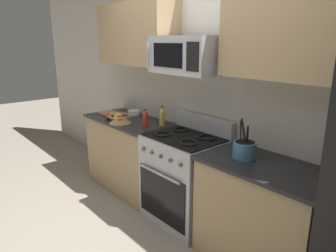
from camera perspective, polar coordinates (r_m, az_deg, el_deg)
The scene contains 16 objects.
ground_plane at distance 3.13m, azimuth -6.81°, elevation -20.86°, with size 16.00×16.00×0.00m, color gray.
wall_back at distance 3.26m, azimuth 7.94°, elevation 5.68°, with size 8.00×0.10×2.60m, color beige.
counter_left at distance 3.98m, azimuth -7.05°, elevation -5.08°, with size 1.22×0.60×0.91m.
range_oven at distance 3.25m, azimuth 3.00°, elevation -9.52°, with size 0.76×0.65×1.09m.
counter_right at distance 2.75m, azimuth 16.71°, elevation -15.58°, with size 1.04×0.60×0.91m.
microwave at distance 2.97m, azimuth 3.72°, elevation 12.88°, with size 0.71×0.44×0.35m.
upper_cabinets_left at distance 3.82m, azimuth -5.87°, elevation 16.36°, with size 1.21×0.34×0.70m.
upper_cabinets_right at distance 2.51m, azimuth 21.44°, elevation 15.90°, with size 1.03×0.34×0.70m.
utensil_crock at distance 2.63m, azimuth 13.85°, elevation -4.10°, with size 0.19×0.19×0.34m.
fruit_basket at distance 3.67m, azimuth -8.85°, elevation 1.40°, with size 0.27×0.27×0.11m.
apple_loose at distance 3.85m, azimuth -10.83°, elevation 1.74°, with size 0.08×0.08×0.08m, color red.
cutting_board at distance 4.15m, azimuth -10.63°, elevation 2.30°, with size 0.29×0.21×0.02m, color tan.
bottle_hot_sauce at distance 3.50m, azimuth -4.15°, elevation 1.40°, with size 0.06×0.06×0.19m.
bottle_vinegar at distance 2.41m, azimuth 27.07°, elevation -7.12°, with size 0.06×0.06×0.18m.
bottle_oil at distance 3.52m, azimuth -1.12°, elevation 1.75°, with size 0.06×0.06×0.22m.
prep_bowl at distance 4.05m, azimuth -6.28°, elevation 2.50°, with size 0.16×0.16×0.06m.
Camera 1 is at (2.12, -1.37, 1.85)m, focal length 33.24 mm.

